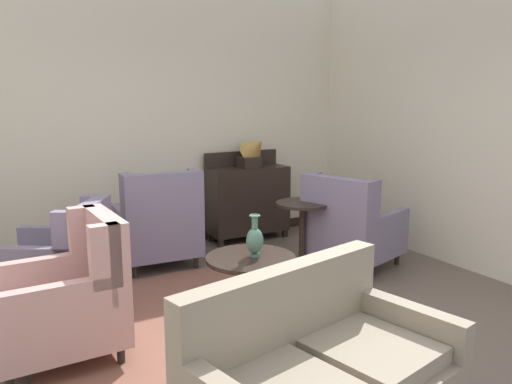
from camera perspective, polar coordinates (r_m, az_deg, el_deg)
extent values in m
plane|color=brown|center=(4.05, 0.37, -16.76)|extent=(8.15, 8.15, 0.00)
cube|color=beige|center=(6.28, -13.23, 8.20)|extent=(5.89, 0.08, 3.24)
cube|color=beige|center=(6.14, 19.95, 7.78)|extent=(0.08, 4.08, 3.24)
cube|color=black|center=(6.48, -12.50, -5.69)|extent=(5.73, 0.03, 0.12)
cylinder|color=brown|center=(4.28, -1.72, -15.07)|extent=(3.10, 3.10, 0.01)
cylinder|color=black|center=(4.37, -0.57, -7.40)|extent=(0.77, 0.77, 0.03)
cylinder|color=black|center=(4.45, -0.57, -10.31)|extent=(0.10, 0.10, 0.44)
cube|color=black|center=(4.64, 1.87, -12.53)|extent=(0.28, 0.06, 0.07)
cube|color=black|center=(4.64, -3.00, -12.54)|extent=(0.20, 0.27, 0.07)
cube|color=black|center=(4.34, -0.86, -14.25)|extent=(0.21, 0.26, 0.07)
cylinder|color=#4C7A66|center=(4.37, -0.14, -6.99)|extent=(0.08, 0.08, 0.02)
ellipsoid|color=#4C7A66|center=(4.34, -0.14, -5.44)|extent=(0.15, 0.15, 0.22)
cylinder|color=#4C7A66|center=(4.29, -0.14, -3.33)|extent=(0.05, 0.05, 0.11)
torus|color=#4C7A66|center=(4.28, -0.14, -2.64)|extent=(0.09, 0.09, 0.02)
cube|color=gray|center=(2.95, 3.16, -13.08)|extent=(1.45, 0.43, 0.52)
cube|color=gray|center=(3.04, 12.90, -16.93)|extent=(0.70, 0.72, 0.10)
cube|color=gray|center=(3.28, 16.81, -13.77)|extent=(0.25, 0.73, 0.23)
cylinder|color=black|center=(3.65, 10.63, -19.06)|extent=(0.06, 0.06, 0.14)
cube|color=tan|center=(4.00, -21.16, -13.17)|extent=(0.89, 0.75, 0.32)
cube|color=tan|center=(3.91, -16.29, -6.39)|extent=(0.16, 0.73, 0.57)
cube|color=tan|center=(4.17, -18.68, -4.49)|extent=(0.20, 0.10, 0.44)
cube|color=tan|center=(3.58, -16.41, -6.86)|extent=(0.20, 0.10, 0.44)
cube|color=tan|center=(4.18, -22.89, -8.24)|extent=(0.78, 0.12, 0.22)
cube|color=tan|center=(3.60, -21.33, -11.23)|extent=(0.78, 0.12, 0.22)
cylinder|color=black|center=(4.31, -26.49, -15.11)|extent=(0.06, 0.06, 0.14)
cylinder|color=black|center=(3.81, -25.68, -18.64)|extent=(0.06, 0.06, 0.14)
cylinder|color=black|center=(4.41, -16.94, -13.85)|extent=(0.06, 0.06, 0.14)
cylinder|color=black|center=(3.91, -14.74, -17.06)|extent=(0.06, 0.06, 0.14)
cube|color=slate|center=(5.86, -10.94, -5.19)|extent=(0.88, 0.88, 0.28)
cube|color=slate|center=(5.42, -10.14, -1.35)|extent=(0.84, 0.19, 0.66)
cube|color=slate|center=(5.60, -6.82, -0.04)|extent=(0.11, 0.21, 0.50)
cube|color=slate|center=(5.41, -14.17, -0.69)|extent=(0.11, 0.21, 0.50)
cube|color=slate|center=(5.94, -7.74, -2.31)|extent=(0.15, 0.74, 0.23)
cube|color=slate|center=(5.76, -14.68, -2.99)|extent=(0.15, 0.74, 0.23)
cylinder|color=black|center=(6.31, -8.72, -5.91)|extent=(0.06, 0.06, 0.14)
cylinder|color=black|center=(6.16, -14.74, -6.58)|extent=(0.06, 0.06, 0.14)
cylinder|color=black|center=(5.71, -6.66, -7.69)|extent=(0.06, 0.06, 0.14)
cylinder|color=black|center=(5.53, -13.32, -8.51)|extent=(0.06, 0.06, 0.14)
cube|color=slate|center=(5.79, 10.82, -5.20)|extent=(1.09, 1.05, 0.31)
cube|color=slate|center=(5.37, 8.80, -1.46)|extent=(0.37, 0.84, 0.58)
cube|color=slate|center=(5.24, 12.66, -1.13)|extent=(0.22, 0.15, 0.44)
cube|color=slate|center=(5.64, 6.30, -0.09)|extent=(0.22, 0.15, 0.44)
cube|color=slate|center=(5.59, 14.34, -3.28)|extent=(0.79, 0.32, 0.19)
cube|color=slate|center=(5.96, 8.22, -2.16)|extent=(0.79, 0.32, 0.19)
cylinder|color=black|center=(6.00, 15.37, -7.09)|extent=(0.06, 0.06, 0.14)
cylinder|color=black|center=(6.32, 10.00, -5.93)|extent=(0.06, 0.06, 0.14)
cylinder|color=black|center=(5.39, 11.61, -8.96)|extent=(0.06, 0.06, 0.14)
cylinder|color=black|center=(5.75, 5.90, -7.53)|extent=(0.06, 0.06, 0.14)
cube|color=slate|center=(4.97, -21.59, -8.56)|extent=(1.14, 1.10, 0.30)
cube|color=slate|center=(4.72, -17.82, -4.17)|extent=(0.51, 0.72, 0.51)
cube|color=slate|center=(5.03, -17.60, -2.52)|extent=(0.22, 0.19, 0.39)
cube|color=slate|center=(4.44, -20.35, -4.45)|extent=(0.22, 0.19, 0.39)
cube|color=slate|center=(5.20, -20.89, -4.73)|extent=(0.71, 0.49, 0.21)
cube|color=slate|center=(4.63, -23.96, -6.84)|extent=(0.71, 0.49, 0.21)
cylinder|color=black|center=(5.44, -23.71, -9.51)|extent=(0.06, 0.06, 0.14)
cylinder|color=black|center=(5.18, -16.43, -10.03)|extent=(0.06, 0.06, 0.14)
cylinder|color=black|center=(4.66, -18.71, -12.56)|extent=(0.06, 0.06, 0.14)
cylinder|color=black|center=(5.48, 5.21, -1.30)|extent=(0.57, 0.57, 0.03)
cylinder|color=black|center=(5.57, 5.15, -5.04)|extent=(0.07, 0.07, 0.71)
cylinder|color=black|center=(5.67, 5.09, -8.31)|extent=(0.37, 0.37, 0.04)
cube|color=black|center=(6.66, -0.89, -0.87)|extent=(1.05, 0.41, 0.85)
cube|color=black|center=(6.74, -1.66, 3.73)|extent=(1.05, 0.04, 0.19)
cube|color=black|center=(6.44, -3.94, -5.67)|extent=(0.06, 0.06, 0.10)
cube|color=black|center=(6.89, 3.21, -4.56)|extent=(0.06, 0.06, 0.10)
cube|color=black|center=(6.70, -5.08, -5.02)|extent=(0.06, 0.06, 0.10)
cube|color=black|center=(7.14, 1.87, -4.00)|extent=(0.06, 0.06, 0.10)
cube|color=black|center=(6.56, -0.82, 3.32)|extent=(0.24, 0.24, 0.14)
cone|color=#B28942|center=(6.50, -0.01, 5.09)|extent=(0.37, 0.45, 0.41)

